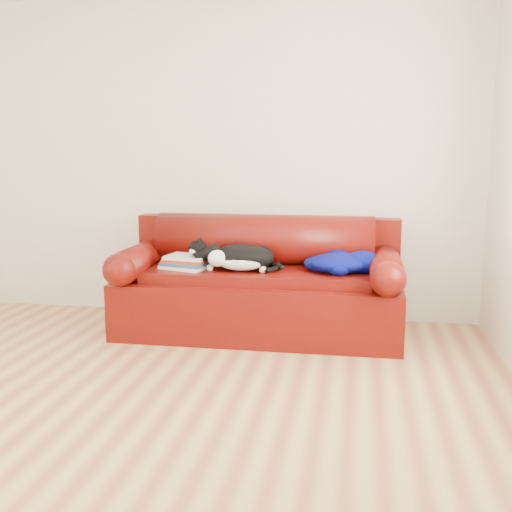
% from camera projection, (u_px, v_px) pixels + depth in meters
% --- Properties ---
extents(ground, '(4.50, 4.50, 0.00)m').
position_uv_depth(ground, '(113.00, 408.00, 3.22)').
color(ground, '#925A3A').
rests_on(ground, ground).
extents(room_shell, '(4.52, 4.02, 2.61)m').
position_uv_depth(room_shell, '(124.00, 89.00, 2.93)').
color(room_shell, beige).
rests_on(room_shell, ground).
extents(sofa_base, '(2.10, 0.90, 0.50)m').
position_uv_depth(sofa_base, '(259.00, 302.00, 4.54)').
color(sofa_base, '#400206').
rests_on(sofa_base, ground).
extents(sofa_back, '(2.10, 1.01, 0.88)m').
position_uv_depth(sofa_back, '(264.00, 257.00, 4.72)').
color(sofa_back, '#400206').
rests_on(sofa_back, ground).
extents(book_stack, '(0.40, 0.35, 0.10)m').
position_uv_depth(book_stack, '(187.00, 262.00, 4.48)').
color(book_stack, white).
rests_on(book_stack, sofa_base).
extents(cat, '(0.69, 0.41, 0.25)m').
position_uv_depth(cat, '(241.00, 258.00, 4.37)').
color(cat, black).
rests_on(cat, sofa_base).
extents(blanket, '(0.64, 0.53, 0.17)m').
position_uv_depth(blanket, '(341.00, 262.00, 4.36)').
color(blanket, '#020343').
rests_on(blanket, sofa_base).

